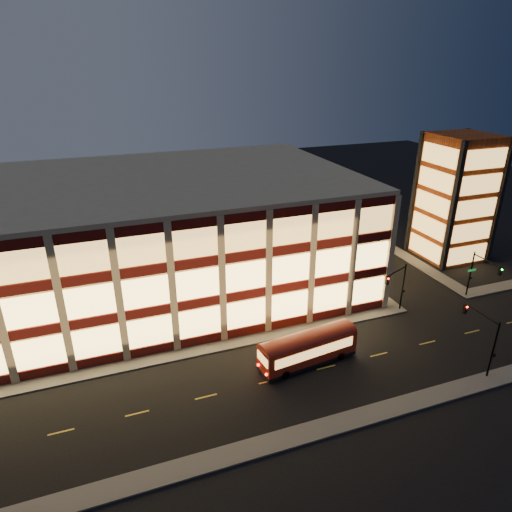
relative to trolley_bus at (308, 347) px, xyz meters
name	(u,v)px	position (x,y,z in m)	size (l,w,h in m)	color
ground	(210,354)	(-8.61, 4.65, -1.87)	(200.00, 200.00, 0.00)	black
sidewalk_office_south	(179,354)	(-11.61, 5.65, -1.79)	(54.00, 2.00, 0.15)	#514F4C
sidewalk_office_east	(330,258)	(14.39, 21.65, -1.79)	(2.00, 30.00, 0.15)	#514F4C
sidewalk_tower_south	(504,286)	(31.39, 5.65, -1.79)	(14.00, 2.00, 0.15)	#514F4C
sidewalk_tower_west	(392,248)	(25.39, 21.65, -1.79)	(2.00, 30.00, 0.15)	#514F4C
sidewalk_near	(254,448)	(-8.61, -8.35, -1.79)	(100.00, 2.00, 0.15)	#514F4C
office_building	(150,235)	(-11.52, 21.56, 5.38)	(50.45, 30.45, 14.50)	tan
stair_tower	(455,198)	(31.35, 16.60, 7.12)	(8.60, 8.60, 18.00)	#8C3814
traffic_signal_far	(398,282)	(13.60, 4.89, 2.24)	(3.79, 1.87, 6.00)	black
traffic_signal_right	(481,271)	(24.89, 4.03, 2.23)	(1.20, 4.37, 6.00)	black
traffic_signal_near	(483,332)	(14.89, -6.38, 2.26)	(0.32, 4.45, 6.00)	black
trolley_bus	(308,347)	(0.00, 0.00, 0.00)	(10.18, 3.67, 3.37)	maroon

